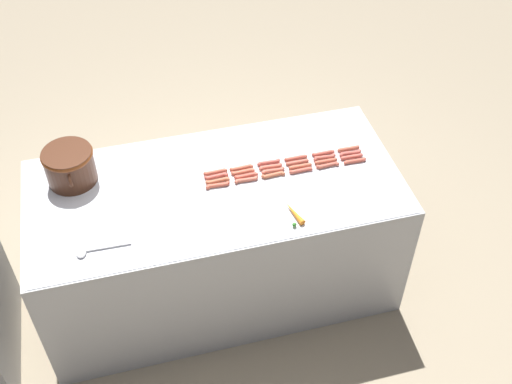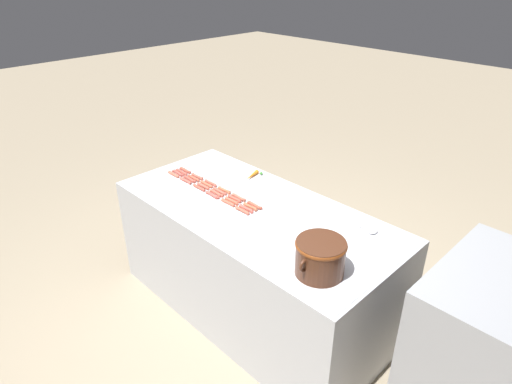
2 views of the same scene
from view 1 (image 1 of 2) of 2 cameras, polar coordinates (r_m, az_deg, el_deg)
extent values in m
plane|color=gray|center=(4.05, -3.17, -8.16)|extent=(20.00, 20.00, 0.00)
cube|color=#ADAFB5|center=(3.72, -3.43, -4.18)|extent=(0.94, 2.02, 0.85)
cube|color=silver|center=(3.41, -3.73, 0.56)|extent=(0.92, 1.98, 0.00)
cylinder|color=#BD5240|center=(3.57, 8.88, 2.77)|extent=(0.03, 0.11, 0.02)
sphere|color=#BD5240|center=(3.59, 9.69, 2.93)|extent=(0.02, 0.02, 0.02)
sphere|color=#BD5240|center=(3.55, 8.06, 2.60)|extent=(0.02, 0.02, 0.02)
cylinder|color=#B35443|center=(3.53, 6.45, 2.39)|extent=(0.03, 0.11, 0.02)
sphere|color=#B35443|center=(3.54, 7.32, 2.51)|extent=(0.02, 0.02, 0.02)
sphere|color=#B35443|center=(3.51, 5.58, 2.28)|extent=(0.02, 0.02, 0.02)
cylinder|color=#B85342|center=(3.48, 4.06, 1.94)|extent=(0.03, 0.11, 0.02)
sphere|color=#B85342|center=(3.49, 4.94, 2.08)|extent=(0.02, 0.02, 0.02)
sphere|color=#B85342|center=(3.47, 3.17, 1.80)|extent=(0.02, 0.02, 0.02)
cylinder|color=#B85C3E|center=(3.45, 1.55, 1.53)|extent=(0.03, 0.11, 0.02)
sphere|color=#B85C3E|center=(3.46, 2.46, 1.65)|extent=(0.02, 0.02, 0.02)
sphere|color=#B85C3E|center=(3.44, 0.64, 1.42)|extent=(0.02, 0.02, 0.02)
cylinder|color=#B65B47|center=(3.42, -0.89, 1.09)|extent=(0.03, 0.11, 0.02)
sphere|color=#B65B47|center=(3.43, 0.00, 1.29)|extent=(0.02, 0.02, 0.02)
sphere|color=#B65B47|center=(3.41, -1.78, 0.89)|extent=(0.02, 0.02, 0.02)
cylinder|color=#BD523D|center=(3.39, -3.47, 0.61)|extent=(0.03, 0.11, 0.02)
sphere|color=#BD523D|center=(3.40, -2.57, 0.82)|extent=(0.02, 0.02, 0.02)
sphere|color=#BD523D|center=(3.39, -4.37, 0.40)|extent=(0.02, 0.02, 0.02)
cylinder|color=#B65144|center=(3.60, 8.59, 3.15)|extent=(0.02, 0.11, 0.02)
sphere|color=#B65144|center=(3.62, 9.41, 3.30)|extent=(0.02, 0.02, 0.02)
sphere|color=#B65144|center=(3.58, 7.77, 2.99)|extent=(0.02, 0.02, 0.02)
cylinder|color=#B3543E|center=(3.55, 6.30, 2.76)|extent=(0.02, 0.11, 0.02)
sphere|color=#B3543E|center=(3.57, 7.14, 2.91)|extent=(0.02, 0.02, 0.02)
sphere|color=#B3543E|center=(3.53, 5.45, 2.61)|extent=(0.02, 0.02, 0.02)
cylinder|color=#BA5C41|center=(3.51, 4.00, 2.32)|extent=(0.02, 0.11, 0.02)
sphere|color=#BA5C41|center=(3.52, 4.87, 2.47)|extent=(0.02, 0.02, 0.02)
sphere|color=#BA5C41|center=(3.49, 3.13, 2.17)|extent=(0.02, 0.02, 0.02)
cylinder|color=#B55847|center=(3.47, 1.55, 1.93)|extent=(0.03, 0.11, 0.02)
sphere|color=#B55847|center=(3.49, 2.41, 2.13)|extent=(0.02, 0.02, 0.02)
sphere|color=#B55847|center=(3.46, 0.68, 1.74)|extent=(0.02, 0.02, 0.02)
cylinder|color=#BE4F3F|center=(3.44, -0.90, 1.47)|extent=(0.03, 0.11, 0.02)
sphere|color=#BE4F3F|center=(3.45, 0.01, 1.60)|extent=(0.02, 0.02, 0.02)
sphere|color=#BE4F3F|center=(3.44, -1.81, 1.34)|extent=(0.02, 0.02, 0.02)
cylinder|color=#B05C3E|center=(3.42, -3.47, 1.01)|extent=(0.03, 0.11, 0.02)
sphere|color=#B05C3E|center=(3.42, -2.55, 1.14)|extent=(0.02, 0.02, 0.02)
sphere|color=#B05C3E|center=(3.41, -4.40, 0.88)|extent=(0.02, 0.02, 0.02)
cylinder|color=#B35146|center=(3.62, 8.47, 3.48)|extent=(0.03, 0.11, 0.02)
sphere|color=#B35146|center=(3.64, 9.26, 3.66)|extent=(0.02, 0.02, 0.02)
sphere|color=#B35146|center=(3.60, 7.67, 3.30)|extent=(0.02, 0.02, 0.02)
cylinder|color=#B05042|center=(3.57, 6.17, 3.12)|extent=(0.03, 0.11, 0.02)
sphere|color=#B05042|center=(3.59, 6.99, 3.31)|extent=(0.02, 0.02, 0.02)
sphere|color=#B05042|center=(3.56, 5.35, 2.93)|extent=(0.02, 0.02, 0.02)
cylinder|color=#B55746|center=(3.53, 3.73, 2.68)|extent=(0.02, 0.11, 0.02)
sphere|color=#B55746|center=(3.54, 4.59, 2.83)|extent=(0.02, 0.02, 0.02)
sphere|color=#B55746|center=(3.52, 2.86, 2.53)|extent=(0.02, 0.02, 0.02)
cylinder|color=#BE5744|center=(3.50, 1.31, 2.28)|extent=(0.03, 0.11, 0.02)
sphere|color=#BE5744|center=(3.51, 2.18, 2.47)|extent=(0.02, 0.02, 0.02)
sphere|color=#BE5744|center=(3.48, 0.45, 2.09)|extent=(0.02, 0.02, 0.02)
cylinder|color=#BE5A42|center=(3.47, -1.19, 1.82)|extent=(0.03, 0.11, 0.02)
sphere|color=#BE5A42|center=(3.47, -0.29, 1.96)|extent=(0.02, 0.02, 0.02)
sphere|color=#BE5A42|center=(3.46, -2.09, 1.69)|extent=(0.02, 0.02, 0.02)
cylinder|color=#BC5043|center=(3.45, -3.59, 1.42)|extent=(0.03, 0.11, 0.02)
sphere|color=#BC5043|center=(3.45, -2.68, 1.54)|extent=(0.02, 0.02, 0.02)
sphere|color=#BC5043|center=(3.44, -4.51, 1.30)|extent=(0.02, 0.02, 0.02)
cylinder|color=#B95B45|center=(3.65, 8.30, 3.88)|extent=(0.02, 0.11, 0.02)
sphere|color=#B95B45|center=(3.67, 9.11, 4.02)|extent=(0.02, 0.02, 0.02)
sphere|color=#B95B45|center=(3.63, 7.49, 3.74)|extent=(0.02, 0.02, 0.02)
cylinder|color=#BD5243|center=(3.60, 6.06, 3.49)|extent=(0.03, 0.11, 0.02)
sphere|color=#BD5243|center=(3.62, 6.90, 3.61)|extent=(0.02, 0.02, 0.02)
sphere|color=#BD5243|center=(3.59, 5.21, 3.36)|extent=(0.02, 0.02, 0.02)
cylinder|color=#B44F3E|center=(3.56, 3.59, 3.07)|extent=(0.02, 0.11, 0.02)
sphere|color=#B44F3E|center=(3.57, 4.45, 3.20)|extent=(0.02, 0.02, 0.02)
sphere|color=#B44F3E|center=(3.54, 2.72, 2.93)|extent=(0.02, 0.02, 0.02)
cylinder|color=#BA5044|center=(3.52, 1.14, 2.68)|extent=(0.03, 0.11, 0.02)
sphere|color=#BA5044|center=(3.54, 2.00, 2.86)|extent=(0.02, 0.02, 0.02)
sphere|color=#BA5044|center=(3.51, 0.28, 2.50)|extent=(0.02, 0.02, 0.02)
cylinder|color=#B9553F|center=(3.49, -1.32, 2.19)|extent=(0.03, 0.11, 0.02)
sphere|color=#B9553F|center=(3.50, -0.42, 2.32)|extent=(0.02, 0.02, 0.02)
sphere|color=#B9553F|center=(3.48, -2.22, 2.06)|extent=(0.02, 0.02, 0.02)
cylinder|color=#B65641|center=(3.47, -3.68, 1.81)|extent=(0.03, 0.11, 0.02)
sphere|color=#B65641|center=(3.48, -2.77, 1.95)|extent=(0.02, 0.02, 0.02)
sphere|color=#B65641|center=(3.47, -4.58, 1.67)|extent=(0.02, 0.02, 0.02)
cylinder|color=#472616|center=(3.51, -16.39, 2.25)|extent=(0.26, 0.26, 0.20)
torus|color=brown|center=(3.46, -16.66, 3.26)|extent=(0.27, 0.27, 0.03)
torus|color=#472616|center=(3.40, -16.35, 1.05)|extent=(0.08, 0.02, 0.08)
torus|color=#472616|center=(3.60, -16.55, 3.84)|extent=(0.08, 0.02, 0.08)
cylinder|color=#B7B7BC|center=(3.18, -13.11, -4.87)|extent=(0.02, 0.22, 0.01)
ellipsoid|color=#B7B7BC|center=(3.19, -15.46, -5.28)|extent=(0.07, 0.05, 0.02)
cone|color=orange|center=(3.25, 3.42, -1.83)|extent=(0.17, 0.08, 0.03)
sphere|color=#387F2D|center=(3.19, 3.47, -2.94)|extent=(0.02, 0.02, 0.02)
camera|label=2|loc=(4.54, -36.81, 26.03)|focal=30.99mm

